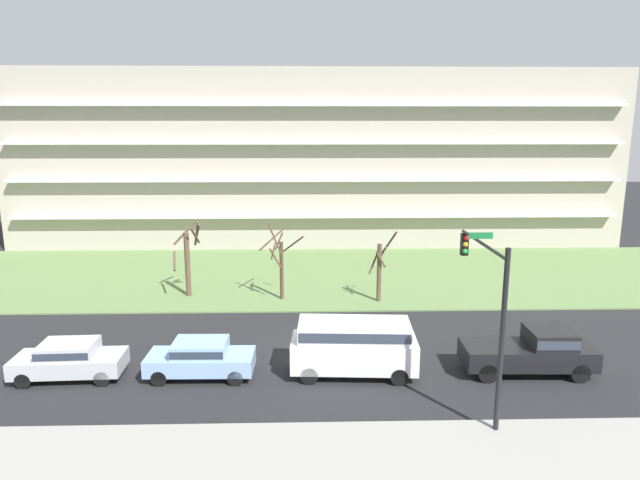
# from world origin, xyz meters

# --- Properties ---
(ground) EXTENTS (160.00, 160.00, 0.00)m
(ground) POSITION_xyz_m (0.00, 0.00, 0.00)
(ground) COLOR #232326
(sidewalk_curb_near) EXTENTS (80.00, 4.00, 0.15)m
(sidewalk_curb_near) POSITION_xyz_m (0.00, -8.00, 0.07)
(sidewalk_curb_near) COLOR #99968E
(sidewalk_curb_near) RESTS_ON ground
(grass_lawn_strip) EXTENTS (80.00, 16.00, 0.08)m
(grass_lawn_strip) POSITION_xyz_m (0.00, 14.00, 0.04)
(grass_lawn_strip) COLOR #66844C
(grass_lawn_strip) RESTS_ON ground
(apartment_building) EXTENTS (52.29, 11.95, 15.01)m
(apartment_building) POSITION_xyz_m (0.00, 27.49, 7.50)
(apartment_building) COLOR #B2A899
(apartment_building) RESTS_ON ground
(tree_far_left) EXTENTS (1.95, 1.90, 4.77)m
(tree_far_left) POSITION_xyz_m (-8.07, 9.17, 2.51)
(tree_far_left) COLOR brown
(tree_far_left) RESTS_ON ground
(tree_left) EXTENTS (2.72, 2.16, 4.72)m
(tree_left) POSITION_xyz_m (-2.43, 8.39, 2.37)
(tree_left) COLOR #4C3828
(tree_left) RESTS_ON ground
(tree_center) EXTENTS (1.67, 1.41, 4.35)m
(tree_center) POSITION_xyz_m (3.46, 7.81, 2.08)
(tree_center) COLOR brown
(tree_center) RESTS_ON ground
(pickup_black_near_left) EXTENTS (5.45, 2.15, 1.95)m
(pickup_black_near_left) POSITION_xyz_m (8.64, -2.01, 1.02)
(pickup_black_near_left) COLOR black
(pickup_black_near_left) RESTS_ON ground
(sedan_blue_center_left) EXTENTS (4.43, 1.87, 1.57)m
(sedan_blue_center_left) POSITION_xyz_m (-5.32, -2.00, 0.87)
(sedan_blue_center_left) COLOR #8CB2E0
(sedan_blue_center_left) RESTS_ON ground
(van_white_center_right) EXTENTS (5.31, 2.30, 2.36)m
(van_white_center_right) POSITION_xyz_m (1.07, -2.00, 1.40)
(van_white_center_right) COLOR white
(van_white_center_right) RESTS_ON ground
(sedan_silver_near_right) EXTENTS (4.47, 1.97, 1.57)m
(sedan_silver_near_right) POSITION_xyz_m (-10.72, -2.00, 0.87)
(sedan_silver_near_right) COLOR #B7BABF
(sedan_silver_near_right) RESTS_ON ground
(traffic_signal_mast) EXTENTS (0.90, 5.13, 6.48)m
(traffic_signal_mast) POSITION_xyz_m (5.53, -4.91, 4.42)
(traffic_signal_mast) COLOR black
(traffic_signal_mast) RESTS_ON ground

